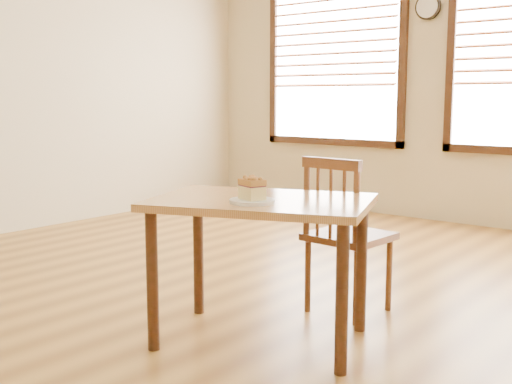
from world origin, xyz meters
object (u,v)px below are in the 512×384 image
cake_slice (252,188)px  plate (252,201)px  cafe_table_main (261,220)px  wall_clock (428,7)px  cafe_chair_main (345,234)px

cake_slice → plate: bearing=25.1°
cafe_table_main → plate: 0.19m
plate → wall_clock: bearing=102.9°
plate → cake_slice: 0.07m
plate → cake_slice: bearing=-172.8°
cafe_table_main → cake_slice: cake_slice is taller
cake_slice → wall_clock: bearing=120.8°
cafe_table_main → cafe_chair_main: 0.67m
cafe_table_main → cafe_chair_main: size_ratio=1.37×
wall_clock → cafe_table_main: 4.05m
cafe_chair_main → plate: cafe_chair_main is taller
plate → cafe_table_main: bearing=111.2°
cafe_chair_main → cafe_table_main: bearing=83.8°
cafe_chair_main → plate: bearing=89.3°
cafe_table_main → cake_slice: (0.05, -0.14, 0.19)m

